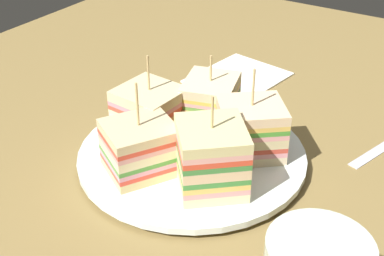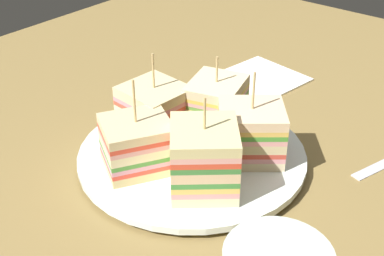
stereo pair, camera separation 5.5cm
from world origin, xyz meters
The scene contains 9 objects.
ground_plane centered at (0.00, 0.00, -0.90)cm, with size 115.18×97.06×1.80cm, color olive.
plate centered at (0.00, 0.00, 0.80)cm, with size 24.77×24.77×1.32cm.
sandwich_wedge_0 centered at (-3.96, -4.72, 4.63)cm, with size 9.26×9.21×9.94cm.
sandwich_wedge_1 centered at (3.25, -5.23, 4.21)cm, with size 8.90×9.01×9.90cm.
sandwich_wedge_2 centered at (6.00, 1.37, 4.16)cm, with size 8.13×7.43×8.74cm.
sandwich_wedge_3 centered at (0.84, 6.09, 4.05)cm, with size 6.91×7.30×9.54cm.
sandwich_wedge_4 centered at (-5.57, 2.62, 4.00)cm, with size 8.91×8.65×9.99cm.
chip_pile centered at (0.63, 1.20, 2.02)cm, with size 7.70×6.96×1.52cm.
napkin centered at (21.02, 5.56, 0.25)cm, with size 12.88×10.74×0.50cm, color white.
Camera 2 is at (-36.64, -30.01, 33.38)cm, focal length 49.14 mm.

